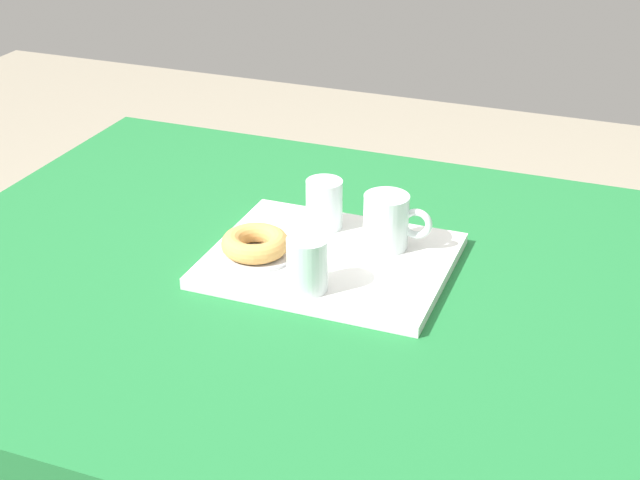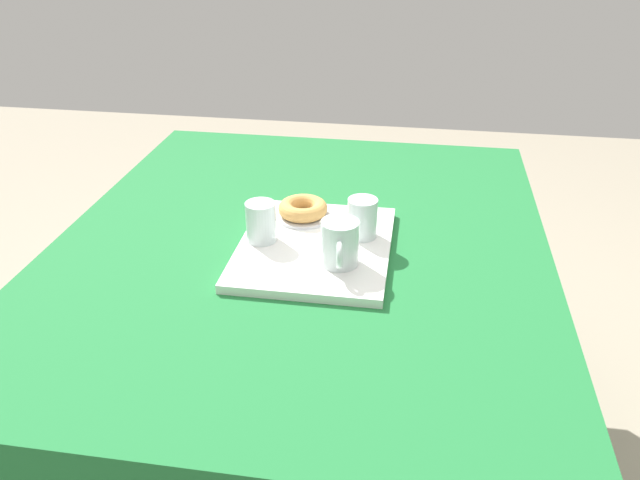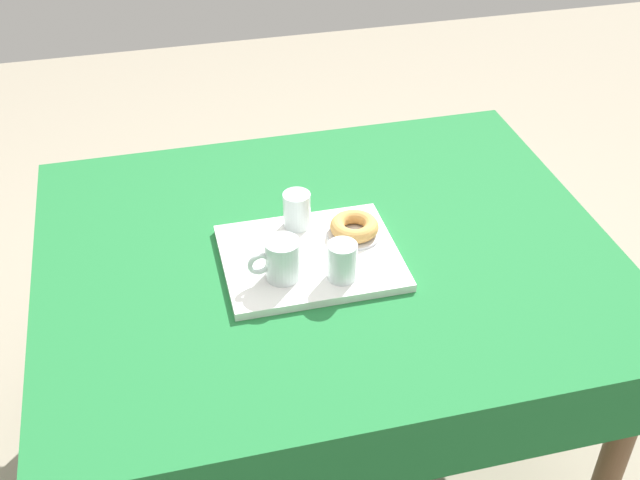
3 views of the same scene
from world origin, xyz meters
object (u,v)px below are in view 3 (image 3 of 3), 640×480
water_glass_near (297,212)px  donut_plate_left (354,233)px  dining_table (326,275)px  serving_tray (310,257)px  tea_mug_left (282,261)px  water_glass_far (340,263)px  sugar_donut_left (354,226)px

water_glass_near → donut_plate_left: bearing=-29.6°
dining_table → water_glass_near: (-0.05, 0.08, 0.14)m
serving_tray → tea_mug_left: 0.11m
water_glass_near → donut_plate_left: 0.14m
serving_tray → tea_mug_left: tea_mug_left is taller
dining_table → tea_mug_left: bearing=-140.9°
dining_table → water_glass_far: bearing=-92.1°
serving_tray → donut_plate_left: bearing=22.1°
water_glass_far → donut_plate_left: bearing=62.9°
serving_tray → donut_plate_left: size_ratio=3.11×
donut_plate_left → water_glass_far: bearing=-117.1°
dining_table → water_glass_far: 0.20m
dining_table → water_glass_far: size_ratio=15.05×
tea_mug_left → donut_plate_left: (0.19, 0.11, -0.04)m
tea_mug_left → donut_plate_left: size_ratio=0.92×
dining_table → water_glass_near: water_glass_near is taller
tea_mug_left → serving_tray: bearing=39.3°
dining_table → donut_plate_left: size_ratio=10.44×
dining_table → serving_tray: (-0.05, -0.04, 0.09)m
water_glass_far → donut_plate_left: 0.17m
tea_mug_left → water_glass_far: 0.13m
tea_mug_left → water_glass_near: (0.07, 0.18, -0.00)m
serving_tray → sugar_donut_left: size_ratio=3.49×
water_glass_far → sugar_donut_left: bearing=62.9°
water_glass_near → donut_plate_left: water_glass_near is taller
dining_table → tea_mug_left: (-0.13, -0.10, 0.15)m
water_glass_far → sugar_donut_left: 0.16m
dining_table → water_glass_near: bearing=124.1°
water_glass_far → donut_plate_left: (0.07, 0.14, -0.04)m
serving_tray → sugar_donut_left: 0.13m
water_glass_near → tea_mug_left: bearing=-112.2°
dining_table → water_glass_far: (-0.00, -0.14, 0.14)m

